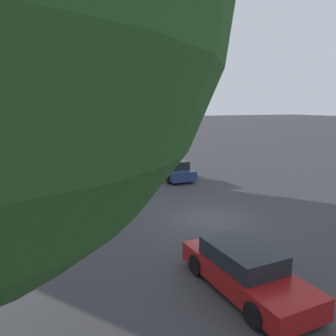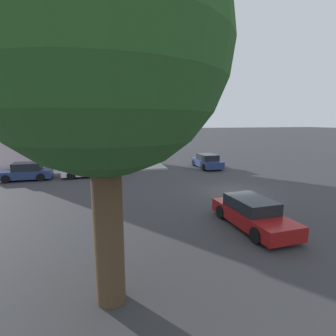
{
  "view_description": "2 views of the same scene",
  "coord_description": "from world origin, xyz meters",
  "px_view_note": "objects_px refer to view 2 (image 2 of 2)",
  "views": [
    {
      "loc": [
        -13.24,
        8.06,
        5.46
      ],
      "look_at": [
        1.54,
        1.68,
        2.39
      ],
      "focal_mm": 35.0,
      "sensor_mm": 36.0,
      "label": 1
    },
    {
      "loc": [
        -15.9,
        9.23,
        4.87
      ],
      "look_at": [
        3.39,
        3.85,
        1.23
      ],
      "focal_mm": 28.0,
      "sensor_mm": 36.0,
      "label": 2
    }
  ],
  "objects_px": {
    "crossing_car_1": "(252,214)",
    "parked_car_1": "(26,172)",
    "street_tree": "(101,48)",
    "crossing_car_0": "(207,161)",
    "traffic_signal": "(138,137)",
    "parked_car_0": "(88,170)",
    "fire_hydrant": "(116,167)"
  },
  "relations": [
    {
      "from": "crossing_car_1",
      "to": "parked_car_1",
      "type": "height_order",
      "value": "parked_car_1"
    },
    {
      "from": "street_tree",
      "to": "crossing_car_0",
      "type": "height_order",
      "value": "street_tree"
    },
    {
      "from": "traffic_signal",
      "to": "street_tree",
      "type": "bearing_deg",
      "value": -9.12
    },
    {
      "from": "crossing_car_0",
      "to": "parked_car_0",
      "type": "relative_size",
      "value": 1.06
    },
    {
      "from": "street_tree",
      "to": "parked_car_0",
      "type": "relative_size",
      "value": 2.28
    },
    {
      "from": "parked_car_0",
      "to": "parked_car_1",
      "type": "distance_m",
      "value": 4.9
    },
    {
      "from": "street_tree",
      "to": "crossing_car_1",
      "type": "distance_m",
      "value": 9.48
    },
    {
      "from": "traffic_signal",
      "to": "crossing_car_0",
      "type": "xyz_separation_m",
      "value": [
        2.46,
        -7.54,
        -2.83
      ]
    },
    {
      "from": "parked_car_0",
      "to": "fire_hydrant",
      "type": "height_order",
      "value": "parked_car_0"
    },
    {
      "from": "street_tree",
      "to": "parked_car_0",
      "type": "bearing_deg",
      "value": 3.16
    },
    {
      "from": "parked_car_0",
      "to": "crossing_car_1",
      "type": "bearing_deg",
      "value": 118.88
    },
    {
      "from": "crossing_car_0",
      "to": "parked_car_0",
      "type": "distance_m",
      "value": 11.9
    },
    {
      "from": "street_tree",
      "to": "crossing_car_1",
      "type": "bearing_deg",
      "value": -62.77
    },
    {
      "from": "crossing_car_1",
      "to": "fire_hydrant",
      "type": "xyz_separation_m",
      "value": [
        14.94,
        5.01,
        -0.15
      ]
    },
    {
      "from": "parked_car_1",
      "to": "street_tree",
      "type": "bearing_deg",
      "value": 108.8
    },
    {
      "from": "street_tree",
      "to": "parked_car_1",
      "type": "distance_m",
      "value": 18.86
    },
    {
      "from": "parked_car_1",
      "to": "traffic_signal",
      "type": "bearing_deg",
      "value": 172.39
    },
    {
      "from": "crossing_car_1",
      "to": "fire_hydrant",
      "type": "bearing_deg",
      "value": -163.43
    },
    {
      "from": "fire_hydrant",
      "to": "crossing_car_0",
      "type": "bearing_deg",
      "value": -90.76
    },
    {
      "from": "parked_car_0",
      "to": "fire_hydrant",
      "type": "xyz_separation_m",
      "value": [
        1.39,
        -2.54,
        -0.13
      ]
    },
    {
      "from": "parked_car_1",
      "to": "parked_car_0",
      "type": "bearing_deg",
      "value": 179.81
    },
    {
      "from": "traffic_signal",
      "to": "parked_car_0",
      "type": "relative_size",
      "value": 1.17
    },
    {
      "from": "crossing_car_0",
      "to": "parked_car_1",
      "type": "distance_m",
      "value": 16.79
    },
    {
      "from": "crossing_car_1",
      "to": "parked_car_1",
      "type": "distance_m",
      "value": 18.4
    },
    {
      "from": "crossing_car_1",
      "to": "crossing_car_0",
      "type": "bearing_deg",
      "value": 161.9
    },
    {
      "from": "crossing_car_1",
      "to": "parked_car_0",
      "type": "bearing_deg",
      "value": -152.85
    },
    {
      "from": "street_tree",
      "to": "crossing_car_0",
      "type": "bearing_deg",
      "value": -30.89
    },
    {
      "from": "crossing_car_1",
      "to": "parked_car_0",
      "type": "xyz_separation_m",
      "value": [
        13.56,
        7.55,
        -0.02
      ]
    },
    {
      "from": "parked_car_1",
      "to": "fire_hydrant",
      "type": "distance_m",
      "value": 7.57
    },
    {
      "from": "street_tree",
      "to": "parked_car_0",
      "type": "xyz_separation_m",
      "value": [
        16.96,
        0.94,
        -5.9
      ]
    },
    {
      "from": "traffic_signal",
      "to": "parked_car_1",
      "type": "distance_m",
      "value": 9.7
    },
    {
      "from": "traffic_signal",
      "to": "crossing_car_0",
      "type": "height_order",
      "value": "traffic_signal"
    }
  ]
}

